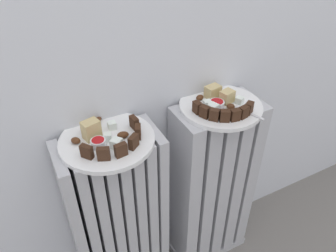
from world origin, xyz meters
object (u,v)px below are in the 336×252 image
(radiator_left, at_px, (119,225))
(fork, at_px, (246,112))
(plate_right, at_px, (221,106))
(radiator_right, at_px, (211,188))
(plate_left, at_px, (107,140))
(jam_bowl_left, at_px, (98,143))
(jam_bowl_right, at_px, (217,104))

(radiator_left, height_order, fork, fork)
(plate_right, bearing_deg, radiator_right, 116.57)
(radiator_left, bearing_deg, plate_right, 0.00)
(radiator_right, xyz_separation_m, fork, (0.04, -0.07, 0.35))
(radiator_right, height_order, plate_left, plate_left)
(plate_right, distance_m, jam_bowl_left, 0.38)
(plate_right, distance_m, fork, 0.08)
(radiator_left, relative_size, fork, 7.00)
(radiator_right, relative_size, jam_bowl_left, 18.04)
(radiator_left, distance_m, plate_left, 0.34)
(radiator_right, height_order, fork, fork)
(jam_bowl_left, height_order, fork, jam_bowl_left)
(radiator_left, relative_size, plate_left, 2.75)
(plate_right, relative_size, jam_bowl_right, 5.49)
(plate_left, distance_m, fork, 0.39)
(radiator_left, height_order, radiator_right, same)
(radiator_right, bearing_deg, jam_bowl_right, -162.77)
(radiator_right, distance_m, jam_bowl_left, 0.52)
(jam_bowl_right, height_order, fork, jam_bowl_right)
(jam_bowl_left, bearing_deg, jam_bowl_right, 2.61)
(fork, bearing_deg, radiator_right, 120.44)
(plate_left, relative_size, plate_right, 1.00)
(plate_right, xyz_separation_m, jam_bowl_left, (-0.37, -0.02, 0.02))
(plate_left, relative_size, jam_bowl_right, 5.49)
(plate_right, distance_m, jam_bowl_right, 0.03)
(radiator_left, distance_m, plate_right, 0.49)
(radiator_right, height_order, plate_right, plate_right)
(radiator_right, distance_m, fork, 0.36)
(plate_left, xyz_separation_m, jam_bowl_right, (0.33, -0.01, 0.02))
(plate_right, height_order, jam_bowl_right, jam_bowl_right)
(plate_left, xyz_separation_m, fork, (0.39, -0.07, 0.01))
(jam_bowl_left, bearing_deg, radiator_right, 3.42)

